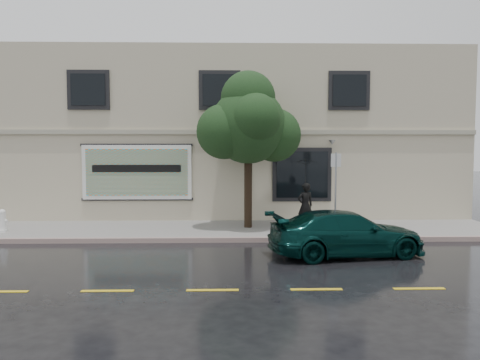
{
  "coord_description": "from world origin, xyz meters",
  "views": [
    {
      "loc": [
        0.35,
        -13.17,
        3.01
      ],
      "look_at": [
        0.72,
        2.2,
        1.93
      ],
      "focal_mm": 35.0,
      "sensor_mm": 36.0,
      "label": 1
    }
  ],
  "objects_px": {
    "car": "(346,233)",
    "pedestrian": "(305,206)",
    "fire_hydrant": "(3,221)",
    "street_tree": "(248,126)"
  },
  "relations": [
    {
      "from": "street_tree",
      "to": "fire_hydrant",
      "type": "bearing_deg",
      "value": -174.77
    },
    {
      "from": "car",
      "to": "fire_hydrant",
      "type": "relative_size",
      "value": 5.54
    },
    {
      "from": "car",
      "to": "pedestrian",
      "type": "xyz_separation_m",
      "value": [
        -0.57,
        3.51,
        0.33
      ]
    },
    {
      "from": "pedestrian",
      "to": "street_tree",
      "type": "xyz_separation_m",
      "value": [
        -2.0,
        0.33,
        2.79
      ]
    },
    {
      "from": "car",
      "to": "pedestrian",
      "type": "bearing_deg",
      "value": 0.13
    },
    {
      "from": "car",
      "to": "fire_hydrant",
      "type": "distance_m",
      "value": 11.33
    },
    {
      "from": "car",
      "to": "street_tree",
      "type": "height_order",
      "value": "street_tree"
    },
    {
      "from": "car",
      "to": "pedestrian",
      "type": "height_order",
      "value": "pedestrian"
    },
    {
      "from": "car",
      "to": "fire_hydrant",
      "type": "bearing_deg",
      "value": 65.13
    },
    {
      "from": "pedestrian",
      "to": "fire_hydrant",
      "type": "height_order",
      "value": "pedestrian"
    }
  ]
}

